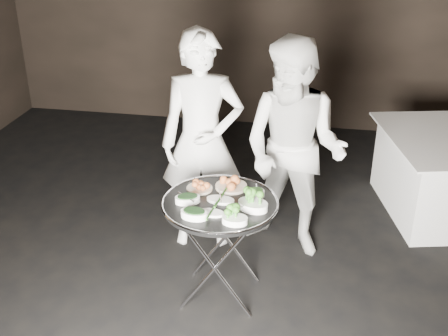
% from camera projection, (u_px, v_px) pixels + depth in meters
% --- Properties ---
extents(floor, '(6.00, 7.00, 0.05)m').
position_uv_depth(floor, '(185.00, 303.00, 4.03)').
color(floor, black).
rests_on(floor, ground).
extents(wall_back, '(6.00, 0.05, 3.00)m').
position_uv_depth(wall_back, '(255.00, 0.00, 6.46)').
color(wall_back, black).
rests_on(wall_back, floor).
extents(tray_stand, '(0.51, 0.43, 0.75)m').
position_uv_depth(tray_stand, '(220.00, 246.00, 3.89)').
color(tray_stand, silver).
rests_on(tray_stand, floor).
extents(serving_tray, '(0.79, 0.79, 0.04)m').
position_uv_depth(serving_tray, '(220.00, 203.00, 3.74)').
color(serving_tray, black).
rests_on(serving_tray, tray_stand).
extents(potato_plate_a, '(0.18, 0.18, 0.07)m').
position_uv_depth(potato_plate_a, '(199.00, 186.00, 3.88)').
color(potato_plate_a, beige).
rests_on(potato_plate_a, serving_tray).
extents(potato_plate_b, '(0.22, 0.22, 0.08)m').
position_uv_depth(potato_plate_b, '(231.00, 183.00, 3.90)').
color(potato_plate_b, beige).
rests_on(potato_plate_b, serving_tray).
extents(greens_bowl, '(0.11, 0.11, 0.07)m').
position_uv_depth(greens_bowl, '(256.00, 192.00, 3.79)').
color(greens_bowl, white).
rests_on(greens_bowl, serving_tray).
extents(asparagus_plate_a, '(0.20, 0.13, 0.04)m').
position_uv_depth(asparagus_plate_a, '(220.00, 199.00, 3.74)').
color(asparagus_plate_a, white).
rests_on(asparagus_plate_a, serving_tray).
extents(asparagus_plate_b, '(0.18, 0.11, 0.03)m').
position_uv_depth(asparagus_plate_b, '(212.00, 212.00, 3.59)').
color(asparagus_plate_b, white).
rests_on(asparagus_plate_b, serving_tray).
extents(spinach_bowl_a, '(0.19, 0.16, 0.07)m').
position_uv_depth(spinach_bowl_a, '(188.00, 198.00, 3.72)').
color(spinach_bowl_a, white).
rests_on(spinach_bowl_a, serving_tray).
extents(spinach_bowl_b, '(0.19, 0.13, 0.07)m').
position_uv_depth(spinach_bowl_b, '(194.00, 213.00, 3.54)').
color(spinach_bowl_b, white).
rests_on(spinach_bowl_b, serving_tray).
extents(broccoli_bowl_a, '(0.24, 0.20, 0.08)m').
position_uv_depth(broccoli_bowl_a, '(253.00, 204.00, 3.64)').
color(broccoli_bowl_a, white).
rests_on(broccoli_bowl_a, serving_tray).
extents(broccoli_bowl_b, '(0.16, 0.12, 0.07)m').
position_uv_depth(broccoli_bowl_b, '(235.00, 219.00, 3.49)').
color(broccoli_bowl_b, white).
rests_on(broccoli_bowl_b, serving_tray).
extents(serving_utensils, '(0.57, 0.41, 0.01)m').
position_uv_depth(serving_utensils, '(224.00, 191.00, 3.77)').
color(serving_utensils, silver).
rests_on(serving_utensils, serving_tray).
extents(waiter_left, '(0.71, 0.53, 1.76)m').
position_uv_depth(waiter_left, '(202.00, 142.00, 4.35)').
color(waiter_left, silver).
rests_on(waiter_left, floor).
extents(waiter_right, '(1.01, 0.89, 1.73)m').
position_uv_depth(waiter_right, '(294.00, 151.00, 4.24)').
color(waiter_right, silver).
rests_on(waiter_right, floor).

